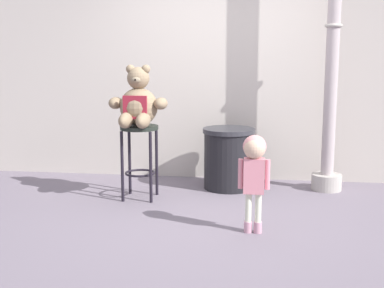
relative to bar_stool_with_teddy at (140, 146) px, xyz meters
name	(u,v)px	position (x,y,z in m)	size (l,w,h in m)	color
ground_plane	(205,220)	(0.76, -0.63, -0.56)	(24.00, 24.00, 0.00)	slate
building_wall	(222,25)	(0.76, 1.17, 1.31)	(6.16, 0.30, 3.74)	beige
bar_stool_with_teddy	(140,146)	(0.00, 0.00, 0.00)	(0.40, 0.40, 0.78)	black
teddy_bear	(138,104)	(0.00, -0.03, 0.45)	(0.62, 0.55, 0.63)	#887257
child_walking	(254,162)	(1.22, -0.92, 0.06)	(0.27, 0.21, 0.85)	#C68FA1
trash_bin	(229,158)	(0.91, 0.54, -0.21)	(0.59, 0.59, 0.69)	black
lamppost	(331,77)	(2.01, 0.62, 0.72)	(0.34, 0.34, 3.16)	#ADA69E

